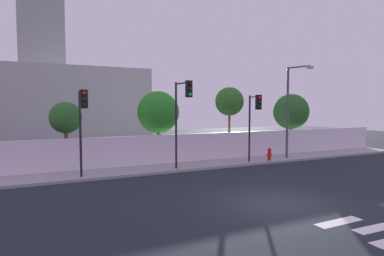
{
  "coord_description": "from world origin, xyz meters",
  "views": [
    {
      "loc": [
        -8.17,
        -9.42,
        3.68
      ],
      "look_at": [
        -0.55,
        6.5,
        2.54
      ],
      "focal_mm": 29.94,
      "sensor_mm": 36.0,
      "label": 1
    }
  ],
  "objects_px": {
    "traffic_light_center": "(183,106)",
    "traffic_light_left": "(254,113)",
    "fire_hydrant": "(269,154)",
    "roadside_tree_midright": "(229,102)",
    "roadside_tree_rightmost": "(291,112)",
    "street_lamp_curbside": "(291,104)",
    "roadside_tree_midleft": "(158,112)",
    "traffic_light_right": "(82,114)",
    "roadside_tree_leftmost": "(66,118)"
  },
  "relations": [
    {
      "from": "traffic_light_left",
      "to": "roadside_tree_midright",
      "type": "distance_m",
      "value": 4.01
    },
    {
      "from": "street_lamp_curbside",
      "to": "fire_hydrant",
      "type": "relative_size",
      "value": 7.51
    },
    {
      "from": "fire_hydrant",
      "to": "roadside_tree_rightmost",
      "type": "distance_m",
      "value": 6.5
    },
    {
      "from": "traffic_light_center",
      "to": "roadside_tree_midright",
      "type": "xyz_separation_m",
      "value": [
        5.53,
        3.94,
        0.33
      ]
    },
    {
      "from": "street_lamp_curbside",
      "to": "fire_hydrant",
      "type": "height_order",
      "value": "street_lamp_curbside"
    },
    {
      "from": "street_lamp_curbside",
      "to": "fire_hydrant",
      "type": "bearing_deg",
      "value": -178.48
    },
    {
      "from": "traffic_light_left",
      "to": "traffic_light_center",
      "type": "bearing_deg",
      "value": -179.41
    },
    {
      "from": "traffic_light_right",
      "to": "roadside_tree_midright",
      "type": "height_order",
      "value": "roadside_tree_midright"
    },
    {
      "from": "traffic_light_center",
      "to": "roadside_tree_leftmost",
      "type": "bearing_deg",
      "value": 145.83
    },
    {
      "from": "fire_hydrant",
      "to": "traffic_light_left",
      "type": "bearing_deg",
      "value": -161.14
    },
    {
      "from": "roadside_tree_midleft",
      "to": "roadside_tree_rightmost",
      "type": "xyz_separation_m",
      "value": [
        11.51,
        0.0,
        -0.02
      ]
    },
    {
      "from": "traffic_light_left",
      "to": "fire_hydrant",
      "type": "bearing_deg",
      "value": 18.86
    },
    {
      "from": "roadside_tree_leftmost",
      "to": "traffic_light_center",
      "type": "bearing_deg",
      "value": -34.17
    },
    {
      "from": "traffic_light_right",
      "to": "traffic_light_center",
      "type": "bearing_deg",
      "value": -2.54
    },
    {
      "from": "traffic_light_left",
      "to": "roadside_tree_rightmost",
      "type": "bearing_deg",
      "value": 30.65
    },
    {
      "from": "traffic_light_right",
      "to": "street_lamp_curbside",
      "type": "bearing_deg",
      "value": 1.83
    },
    {
      "from": "roadside_tree_midright",
      "to": "traffic_light_left",
      "type": "bearing_deg",
      "value": -98.96
    },
    {
      "from": "traffic_light_center",
      "to": "traffic_light_left",
      "type": "bearing_deg",
      "value": 0.59
    },
    {
      "from": "traffic_light_center",
      "to": "roadside_tree_leftmost",
      "type": "height_order",
      "value": "traffic_light_center"
    },
    {
      "from": "traffic_light_left",
      "to": "street_lamp_curbside",
      "type": "relative_size",
      "value": 0.68
    },
    {
      "from": "traffic_light_left",
      "to": "street_lamp_curbside",
      "type": "xyz_separation_m",
      "value": [
        3.5,
        0.62,
        0.58
      ]
    },
    {
      "from": "fire_hydrant",
      "to": "roadside_tree_leftmost",
      "type": "height_order",
      "value": "roadside_tree_leftmost"
    },
    {
      "from": "fire_hydrant",
      "to": "roadside_tree_rightmost",
      "type": "relative_size",
      "value": 0.17
    },
    {
      "from": "fire_hydrant",
      "to": "traffic_light_center",
      "type": "bearing_deg",
      "value": -174.59
    },
    {
      "from": "roadside_tree_midright",
      "to": "street_lamp_curbside",
      "type": "bearing_deg",
      "value": -48.45
    },
    {
      "from": "traffic_light_left",
      "to": "roadside_tree_midright",
      "type": "bearing_deg",
      "value": 81.04
    },
    {
      "from": "traffic_light_center",
      "to": "roadside_tree_midleft",
      "type": "xyz_separation_m",
      "value": [
        -0.03,
        3.94,
        -0.42
      ]
    },
    {
      "from": "roadside_tree_midright",
      "to": "roadside_tree_midleft",
      "type": "bearing_deg",
      "value": 180.0
    },
    {
      "from": "traffic_light_right",
      "to": "roadside_tree_midright",
      "type": "bearing_deg",
      "value": 18.88
    },
    {
      "from": "traffic_light_right",
      "to": "street_lamp_curbside",
      "type": "distance_m",
      "value": 13.73
    },
    {
      "from": "traffic_light_right",
      "to": "roadside_tree_leftmost",
      "type": "relative_size",
      "value": 1.09
    },
    {
      "from": "traffic_light_left",
      "to": "roadside_tree_leftmost",
      "type": "xyz_separation_m",
      "value": [
        -10.72,
        3.88,
        -0.25
      ]
    },
    {
      "from": "traffic_light_right",
      "to": "roadside_tree_midleft",
      "type": "bearing_deg",
      "value": 35.12
    },
    {
      "from": "fire_hydrant",
      "to": "roadside_tree_leftmost",
      "type": "xyz_separation_m",
      "value": [
        -12.4,
        3.31,
        2.45
      ]
    },
    {
      "from": "traffic_light_right",
      "to": "roadside_tree_midleft",
      "type": "height_order",
      "value": "roadside_tree_midleft"
    },
    {
      "from": "roadside_tree_midleft",
      "to": "roadside_tree_midright",
      "type": "relative_size",
      "value": 0.92
    },
    {
      "from": "traffic_light_center",
      "to": "traffic_light_right",
      "type": "distance_m",
      "value": 5.31
    },
    {
      "from": "traffic_light_center",
      "to": "roadside_tree_midright",
      "type": "distance_m",
      "value": 6.8
    },
    {
      "from": "street_lamp_curbside",
      "to": "roadside_tree_rightmost",
      "type": "relative_size",
      "value": 1.31
    },
    {
      "from": "fire_hydrant",
      "to": "roadside_tree_midright",
      "type": "height_order",
      "value": "roadside_tree_midright"
    },
    {
      "from": "roadside_tree_midleft",
      "to": "roadside_tree_midright",
      "type": "distance_m",
      "value": 5.61
    },
    {
      "from": "roadside_tree_midright",
      "to": "fire_hydrant",
      "type": "bearing_deg",
      "value": -72.11
    },
    {
      "from": "traffic_light_right",
      "to": "roadside_tree_leftmost",
      "type": "xyz_separation_m",
      "value": [
        -0.51,
        3.7,
        -0.29
      ]
    },
    {
      "from": "traffic_light_right",
      "to": "fire_hydrant",
      "type": "xyz_separation_m",
      "value": [
        11.89,
        0.39,
        -2.75
      ]
    },
    {
      "from": "roadside_tree_leftmost",
      "to": "roadside_tree_midleft",
      "type": "height_order",
      "value": "roadside_tree_midleft"
    },
    {
      "from": "roadside_tree_midright",
      "to": "roadside_tree_rightmost",
      "type": "relative_size",
      "value": 1.08
    },
    {
      "from": "traffic_light_center",
      "to": "fire_hydrant",
      "type": "relative_size",
      "value": 5.94
    },
    {
      "from": "fire_hydrant",
      "to": "roadside_tree_midleft",
      "type": "distance_m",
      "value": 7.91
    },
    {
      "from": "fire_hydrant",
      "to": "roadside_tree_midleft",
      "type": "bearing_deg",
      "value": 153.47
    },
    {
      "from": "traffic_light_left",
      "to": "street_lamp_curbside",
      "type": "distance_m",
      "value": 3.61
    }
  ]
}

